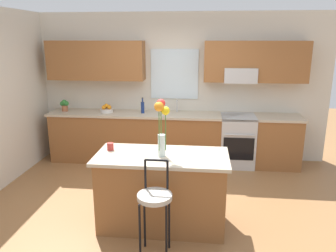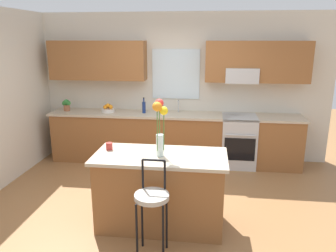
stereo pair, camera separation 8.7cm
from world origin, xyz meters
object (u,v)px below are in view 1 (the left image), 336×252
(potted_plant_small, at_px, (65,105))
(bar_stool_near, at_px, (155,201))
(fruit_bowl_oranges, at_px, (107,109))
(oven_range, at_px, (237,141))
(bottle_olive_oil, at_px, (143,107))
(mug_ceramic, at_px, (110,147))
(flower_vase, at_px, (162,123))
(kitchen_island, at_px, (162,190))

(potted_plant_small, bearing_deg, bar_stool_near, -52.62)
(bar_stool_near, bearing_deg, fruit_bowl_oranges, 115.28)
(oven_range, xyz_separation_m, bottle_olive_oil, (-1.72, 0.02, 0.57))
(mug_ceramic, height_order, fruit_bowl_oranges, fruit_bowl_oranges)
(flower_vase, height_order, potted_plant_small, flower_vase)
(oven_range, distance_m, flower_vase, 2.58)
(flower_vase, bearing_deg, kitchen_island, 95.59)
(kitchen_island, bearing_deg, oven_range, 62.78)
(fruit_bowl_oranges, bearing_deg, kitchen_island, -59.01)
(kitchen_island, distance_m, bar_stool_near, 0.61)
(bar_stool_near, xyz_separation_m, fruit_bowl_oranges, (-1.30, 2.75, 0.34))
(fruit_bowl_oranges, xyz_separation_m, bottle_olive_oil, (0.68, -0.00, 0.05))
(kitchen_island, relative_size, fruit_bowl_oranges, 6.53)
(potted_plant_small, bearing_deg, mug_ceramic, -54.78)
(bar_stool_near, distance_m, flower_vase, 0.88)
(bottle_olive_oil, distance_m, potted_plant_small, 1.48)
(oven_range, bearing_deg, bottle_olive_oil, 179.18)
(mug_ceramic, bearing_deg, bar_stool_near, -46.86)
(oven_range, bearing_deg, bar_stool_near, -111.96)
(mug_ceramic, height_order, potted_plant_small, potted_plant_small)
(mug_ceramic, bearing_deg, potted_plant_small, 125.22)
(flower_vase, bearing_deg, bottle_olive_oil, 105.88)
(kitchen_island, xyz_separation_m, bar_stool_near, (0.00, -0.59, 0.17))
(oven_range, height_order, fruit_bowl_oranges, fruit_bowl_oranges)
(mug_ceramic, bearing_deg, fruit_bowl_oranges, 107.55)
(mug_ceramic, xyz_separation_m, bottle_olive_oil, (0.03, 2.06, 0.07))
(fruit_bowl_oranges, bearing_deg, mug_ceramic, -72.45)
(flower_vase, xyz_separation_m, fruit_bowl_oranges, (-1.30, 2.20, -0.35))
(bar_stool_near, xyz_separation_m, bottle_olive_oil, (-0.62, 2.75, 0.40))
(oven_range, xyz_separation_m, fruit_bowl_oranges, (-2.40, 0.03, 0.52))
(bar_stool_near, relative_size, flower_vase, 1.56)
(fruit_bowl_oranges, bearing_deg, flower_vase, -59.41)
(bottle_olive_oil, xyz_separation_m, potted_plant_small, (-1.48, 0.00, 0.01))
(flower_vase, bearing_deg, fruit_bowl_oranges, 120.59)
(bar_stool_near, height_order, flower_vase, flower_vase)
(flower_vase, relative_size, potted_plant_small, 3.05)
(mug_ceramic, bearing_deg, oven_range, 49.33)
(oven_range, relative_size, bottle_olive_oil, 3.23)
(kitchen_island, xyz_separation_m, mug_ceramic, (-0.65, 0.10, 0.50))
(kitchen_island, bearing_deg, fruit_bowl_oranges, 120.99)
(oven_range, distance_m, mug_ceramic, 2.72)
(mug_ceramic, distance_m, fruit_bowl_oranges, 2.16)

